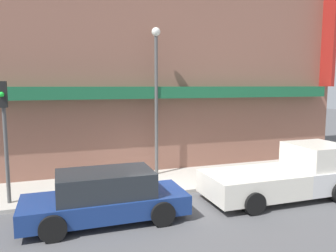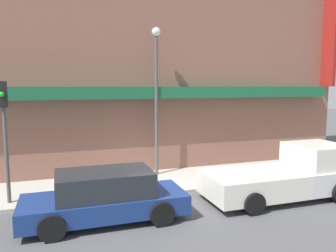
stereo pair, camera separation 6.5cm
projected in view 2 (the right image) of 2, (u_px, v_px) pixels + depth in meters
name	position (u px, v px, depth m)	size (l,w,h in m)	color
ground_plane	(168.00, 196.00, 11.60)	(80.00, 80.00, 0.00)	#4C4C4F
sidewalk	(156.00, 182.00, 13.02)	(36.00, 3.05, 0.13)	#ADA89E
building	(137.00, 48.00, 15.18)	(19.80, 3.80, 11.25)	brown
pickup_truck	(288.00, 175.00, 11.39)	(5.33, 2.26, 1.81)	silver
parked_car	(105.00, 197.00, 9.39)	(4.64, 1.99, 1.46)	navy
fire_hydrant	(122.00, 184.00, 11.52)	(0.18, 0.18, 0.62)	red
street_lamp	(156.00, 85.00, 13.51)	(0.36, 0.36, 6.09)	#4C4C4C
traffic_light	(4.00, 121.00, 10.15)	(0.28, 0.42, 3.88)	#4C4C4C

